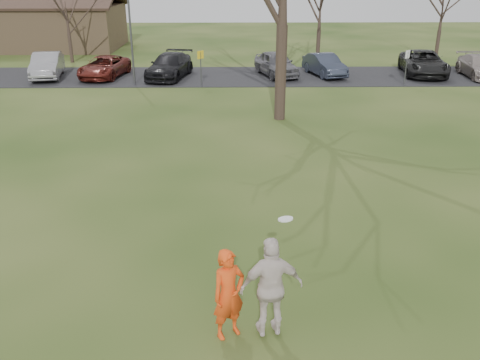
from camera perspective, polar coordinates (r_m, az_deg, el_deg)
name	(u,v)px	position (r m, az deg, el deg)	size (l,w,h in m)	color
ground	(243,330)	(10.36, 0.36, -16.37)	(120.00, 120.00, 0.00)	#1E380F
parking_strip	(235,76)	(33.69, -0.56, 11.45)	(62.00, 6.50, 0.04)	black
player_defender	(229,294)	(9.73, -1.27, -12.58)	(0.66, 0.44, 1.82)	#ED4613
car_1	(47,65)	(35.25, -20.65, 11.84)	(1.62, 4.63, 1.53)	gray
car_2	(104,67)	(34.26, -14.84, 12.05)	(2.16, 4.69, 1.30)	#5D1C16
car_3	(170,66)	(33.35, -7.82, 12.46)	(2.06, 5.07, 1.47)	black
car_4	(276,64)	(33.74, 4.03, 12.76)	(1.80, 4.47, 1.52)	slate
car_5	(325,65)	(34.14, 9.37, 12.51)	(1.45, 4.15, 1.37)	#2B3241
car_6	(424,63)	(35.95, 19.72, 12.14)	(2.53, 5.48, 1.52)	black
car_7	(480,66)	(36.55, 25.09, 11.36)	(1.87, 4.61, 1.34)	gray
catching_play	(271,287)	(9.62, 3.52, -11.79)	(1.25, 0.68, 2.36)	beige
building	(1,25)	(50.35, -25.00, 15.34)	(20.60, 8.50, 5.14)	#8C6D4C
lamp_post	(129,16)	(31.21, -12.18, 17.42)	(0.34, 0.34, 6.27)	#47474C
sign_yellow	(201,62)	(30.54, -4.39, 12.96)	(0.35, 0.35, 2.08)	#47474C
sign_white	(407,61)	(32.14, 18.04, 12.43)	(0.35, 0.35, 2.08)	#47474C
small_tree_row	(296,7)	(38.48, 6.27, 18.54)	(55.00, 5.90, 8.50)	#352821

